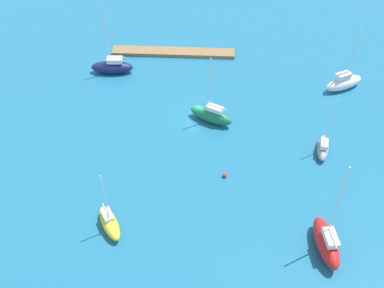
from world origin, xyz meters
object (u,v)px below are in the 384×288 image
sailboat_gray_far_north (323,147)px  sailboat_white_along_channel (344,82)px  sailboat_navy_off_beacon (112,66)px  mooring_buoy_red (225,175)px  sailboat_yellow_west_end (109,223)px  sailboat_red_east_end (326,242)px  sailboat_green_inner_mooring (211,115)px  pier_dock (173,52)px

sailboat_gray_far_north → sailboat_white_along_channel: sailboat_white_along_channel is taller
sailboat_navy_off_beacon → mooring_buoy_red: bearing=127.1°
sailboat_yellow_west_end → sailboat_red_east_end: size_ratio=0.71×
mooring_buoy_red → sailboat_yellow_west_end: bearing=33.0°
sailboat_green_inner_mooring → sailboat_yellow_west_end: 24.17m
sailboat_gray_far_north → sailboat_white_along_channel: 16.61m
pier_dock → sailboat_white_along_channel: 30.92m
sailboat_navy_off_beacon → sailboat_gray_far_north: sailboat_navy_off_beacon is taller
sailboat_white_along_channel → sailboat_gray_far_north: bearing=-137.3°
sailboat_yellow_west_end → sailboat_white_along_channel: bearing=102.5°
sailboat_white_along_channel → mooring_buoy_red: bearing=-160.4°
sailboat_navy_off_beacon → sailboat_green_inner_mooring: 21.52m
sailboat_green_inner_mooring → mooring_buoy_red: 11.85m
pier_dock → sailboat_gray_far_north: size_ratio=2.34×
sailboat_navy_off_beacon → sailboat_red_east_end: size_ratio=0.91×
pier_dock → mooring_buoy_red: 31.95m
sailboat_green_inner_mooring → sailboat_white_along_channel: bearing=-130.6°
sailboat_green_inner_mooring → sailboat_red_east_end: sailboat_red_east_end is taller
sailboat_red_east_end → sailboat_white_along_channel: bearing=-22.6°
sailboat_red_east_end → sailboat_yellow_west_end: bearing=77.1°
sailboat_yellow_west_end → mooring_buoy_red: (-14.27, -9.28, -0.72)m
pier_dock → sailboat_navy_off_beacon: bearing=32.6°
pier_dock → mooring_buoy_red: bearing=107.4°
sailboat_green_inner_mooring → sailboat_red_east_end: 26.79m
sailboat_gray_far_north → mooring_buoy_red: size_ratio=15.18×
sailboat_white_along_channel → sailboat_yellow_west_end: size_ratio=1.14×
sailboat_red_east_end → pier_dock: bearing=18.5°
sailboat_white_along_channel → sailboat_yellow_west_end: 45.80m
mooring_buoy_red → sailboat_red_east_end: bearing=136.8°
sailboat_navy_off_beacon → mooring_buoy_red: size_ratio=19.89×
sailboat_navy_off_beacon → sailboat_red_east_end: (-31.66, 35.16, 0.34)m
sailboat_gray_far_north → pier_dock: bearing=54.1°
sailboat_gray_far_north → sailboat_red_east_end: 16.98m
sailboat_green_inner_mooring → sailboat_red_east_end: size_ratio=0.82×
sailboat_green_inner_mooring → sailboat_gray_far_north: bearing=-174.4°
pier_dock → sailboat_navy_off_beacon: (10.19, 6.52, 0.92)m
pier_dock → mooring_buoy_red: pier_dock is taller
sailboat_yellow_west_end → mooring_buoy_red: 17.04m
sailboat_red_east_end → sailboat_green_inner_mooring: bearing=22.9°
sailboat_green_inner_mooring → sailboat_white_along_channel: (-22.04, -9.58, -0.02)m
sailboat_white_along_channel → mooring_buoy_red: 29.10m
sailboat_gray_far_north → sailboat_red_east_end: (2.27, 16.81, 0.62)m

